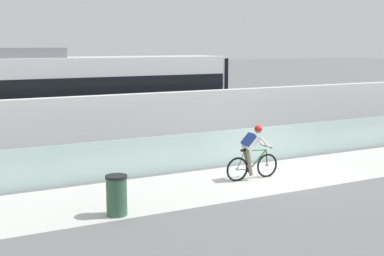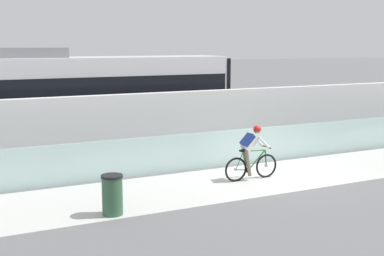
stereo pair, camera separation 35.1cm
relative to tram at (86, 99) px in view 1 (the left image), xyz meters
The scene contains 9 objects.
ground_plane 8.11m from the tram, 60.36° to the right, with size 200.00×200.00×0.00m, color slate.
bike_path_deck 8.10m from the tram, 60.36° to the right, with size 32.00×3.20×0.01m, color silver.
glass_parapet 6.47m from the tram, 52.06° to the right, with size 32.00×0.05×1.17m, color silver.
concrete_barrier_wall 5.10m from the tram, 39.38° to the right, with size 32.00×0.36×2.31m, color silver.
tram_rail_near 4.39m from the tram, 10.43° to the right, with size 32.00×0.08×0.01m, color #595654.
tram_rail_far 4.39m from the tram, 10.43° to the left, with size 32.00×0.08×0.01m, color #595654.
tram is the anchor object (origin of this frame).
cyclist_on_bike 7.56m from the tram, 66.28° to the right, with size 1.77×0.58×1.61m.
trash_bin 8.37m from the tram, 101.07° to the right, with size 0.51×0.51×0.96m.
Camera 1 is at (-9.16, -12.21, 3.95)m, focal length 47.92 mm.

